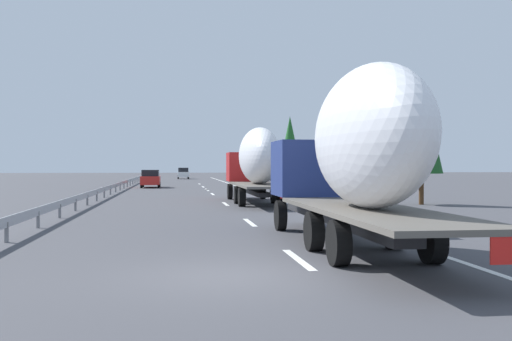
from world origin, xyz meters
name	(u,v)px	position (x,y,z in m)	size (l,w,h in m)	color
ground_plane	(188,191)	(40.00, 0.00, 0.00)	(260.00, 260.00, 0.00)	#424247
lane_stripe_0	(298,259)	(2.00, -1.80, 0.00)	(3.20, 0.20, 0.01)	white
lane_stripe_1	(250,222)	(11.33, -1.80, 0.00)	(3.20, 0.20, 0.01)	white
lane_stripe_2	(226,204)	(22.72, -1.80, 0.00)	(3.20, 0.20, 0.01)	white
lane_stripe_3	(213,194)	(34.76, -1.80, 0.00)	(3.20, 0.20, 0.01)	white
lane_stripe_4	(206,189)	(43.90, -1.80, 0.00)	(3.20, 0.20, 0.01)	white
lane_stripe_5	(207,190)	(42.16, -1.80, 0.00)	(3.20, 0.20, 0.01)	white
lane_stripe_6	(203,187)	(50.54, -1.80, 0.00)	(3.20, 0.20, 0.01)	white
lane_stripe_7	(199,184)	(60.43, -1.80, 0.00)	(3.20, 0.20, 0.01)	white
edge_line_right	(245,189)	(45.00, -5.50, 0.00)	(110.00, 0.20, 0.01)	white
truck_lead	(256,162)	(22.76, -3.60, 2.47)	(13.07, 2.55, 4.39)	#B21919
truck_trailing	(355,152)	(3.32, -3.60, 2.61)	(13.87, 2.55, 4.72)	navy
car_red_compact	(151,178)	(49.43, 3.55, 0.92)	(4.70, 1.91, 1.79)	red
car_white_van	(183,173)	(87.76, -0.27, 0.93)	(4.10, 1.88, 1.85)	white
road_sign	(270,167)	(37.18, -6.70, 2.10)	(0.10, 0.90, 3.02)	gray
tree_0	(421,127)	(20.71, -12.89, 4.44)	(2.42, 2.42, 7.12)	#472D19
tree_1	(271,157)	(73.83, -12.71, 3.47)	(3.47, 3.47, 5.64)	#472D19
tree_2	(329,148)	(36.70, -11.61, 3.70)	(2.52, 2.52, 5.88)	#472D19
tree_3	(290,144)	(51.34, -11.16, 4.56)	(2.52, 2.52, 7.52)	#472D19
guardrail_median	(120,184)	(43.00, 6.00, 0.58)	(94.00, 0.10, 0.76)	#9EA0A5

